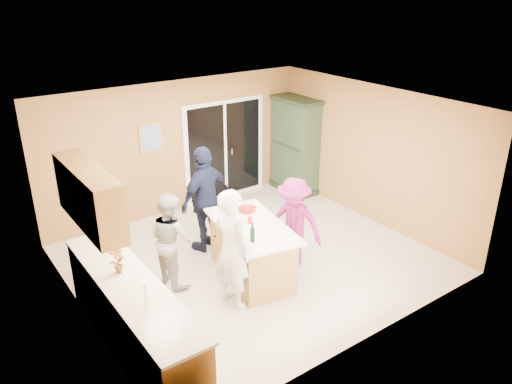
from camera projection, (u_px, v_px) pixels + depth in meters
floor at (252, 259)px, 8.35m from camera, size 5.50×5.50×0.00m
ceiling at (252, 106)px, 7.33m from camera, size 5.50×5.00×0.10m
wall_back at (178, 147)px, 9.71m from camera, size 5.50×0.10×2.60m
wall_front at (372, 253)px, 5.97m from camera, size 5.50×0.10×2.60m
wall_left at (76, 236)px, 6.36m from camera, size 0.10×5.00×2.60m
wall_right at (372, 154)px, 9.31m from camera, size 0.10×5.00×2.60m
left_cabinet_run at (138, 323)px, 6.07m from camera, size 0.65×3.05×1.24m
upper_cabinets at (89, 196)px, 6.08m from camera, size 0.35×1.60×0.75m
sliding_door at (225, 150)px, 10.34m from camera, size 1.90×0.07×2.10m
framed_picture at (151, 138)px, 9.28m from camera, size 0.46×0.04×0.56m
kitchen_island at (252, 252)px, 7.71m from camera, size 1.23×1.86×0.90m
green_hutch at (296, 147)px, 10.71m from camera, size 0.59×1.12×2.06m
woman_white at (232, 249)px, 6.88m from camera, size 0.54×0.72×1.78m
woman_grey at (171, 239)px, 7.45m from camera, size 0.64×0.78×1.48m
woman_navy at (206, 199)px, 8.36m from camera, size 1.16×0.74×1.84m
woman_magenta at (293, 223)px, 7.92m from camera, size 0.94×1.12×1.51m
serving_bowl at (247, 209)px, 7.95m from camera, size 0.35×0.35×0.07m
tulip_vase at (118, 260)px, 6.16m from camera, size 0.21×0.17×0.36m
tumbler_near at (229, 217)px, 7.67m from camera, size 0.08×0.08×0.10m
tumbler_far at (250, 220)px, 7.55m from camera, size 0.09×0.09×0.10m
wine_bottle at (252, 234)px, 7.00m from camera, size 0.07×0.07×0.30m
white_plate at (236, 221)px, 7.63m from camera, size 0.26×0.26×0.01m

